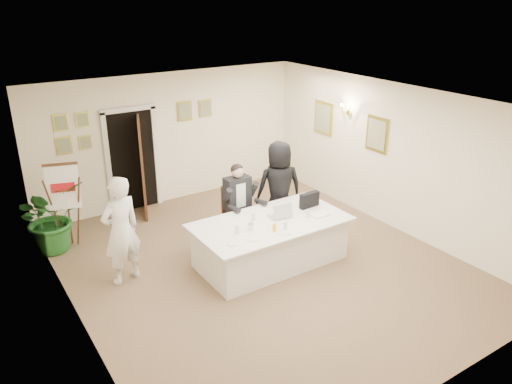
{
  "coord_description": "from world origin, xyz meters",
  "views": [
    {
      "loc": [
        -4.14,
        -6.17,
        4.35
      ],
      "look_at": [
        0.29,
        0.6,
        1.07
      ],
      "focal_mm": 35.0,
      "sensor_mm": 36.0,
      "label": 1
    }
  ],
  "objects": [
    {
      "name": "oj_glass",
      "position": [
        0.02,
        -0.35,
        0.84
      ],
      "size": [
        0.07,
        0.07,
        0.13
      ],
      "primitive_type": "cylinder",
      "rotation": [
        0.0,
        0.0,
        -0.19
      ],
      "color": "#FFA915",
      "rests_on": "conference_table"
    },
    {
      "name": "flip_chart",
      "position": [
        -2.52,
        2.44,
        0.73
      ],
      "size": [
        0.57,
        0.42,
        1.58
      ],
      "color": "#3B2912",
      "rests_on": "floor"
    },
    {
      "name": "standing_man",
      "position": [
        -2.09,
        0.78,
        0.89
      ],
      "size": [
        0.73,
        0.57,
        1.78
      ],
      "primitive_type": "imported",
      "rotation": [
        0.0,
        0.0,
        3.39
      ],
      "color": "white",
      "rests_on": "floor"
    },
    {
      "name": "plate_near",
      "position": [
        0.12,
        -0.47,
        0.78
      ],
      "size": [
        0.27,
        0.27,
        0.01
      ],
      "primitive_type": "cylinder",
      "rotation": [
        0.0,
        0.0,
        0.21
      ],
      "color": "white",
      "rests_on": "conference_table"
    },
    {
      "name": "doorway",
      "position": [
        -0.88,
        3.32,
        1.04
      ],
      "size": [
        1.14,
        0.86,
        2.2
      ],
      "color": "black",
      "rests_on": "floor"
    },
    {
      "name": "wall_sconce",
      "position": [
        2.9,
        1.2,
        2.1
      ],
      "size": [
        0.2,
        0.3,
        0.24
      ],
      "primitive_type": null,
      "color": "gold",
      "rests_on": "wall_right"
    },
    {
      "name": "glass_d",
      "position": [
        -0.04,
        0.17,
        0.84
      ],
      "size": [
        0.08,
        0.08,
        0.14
      ],
      "primitive_type": "cylinder",
      "rotation": [
        0.0,
        0.0,
        0.16
      ],
      "color": "silver",
      "rests_on": "conference_table"
    },
    {
      "name": "plate_left",
      "position": [
        -0.75,
        -0.35,
        0.78
      ],
      "size": [
        0.23,
        0.23,
        0.01
      ],
      "primitive_type": "cylinder",
      "rotation": [
        0.0,
        0.0,
        0.1
      ],
      "color": "white",
      "rests_on": "conference_table"
    },
    {
      "name": "laptop_bag",
      "position": [
        1.09,
        0.1,
        0.91
      ],
      "size": [
        0.39,
        0.13,
        0.27
      ],
      "primitive_type": "cube",
      "rotation": [
        0.0,
        0.0,
        0.05
      ],
      "color": "black",
      "rests_on": "conference_table"
    },
    {
      "name": "paper_stack",
      "position": [
        1.02,
        -0.28,
        0.79
      ],
      "size": [
        0.31,
        0.22,
        0.03
      ],
      "primitive_type": "cube",
      "rotation": [
        0.0,
        0.0,
        -0.01
      ],
      "color": "white",
      "rests_on": "conference_table"
    },
    {
      "name": "plate_mid",
      "position": [
        -0.4,
        -0.38,
        0.78
      ],
      "size": [
        0.29,
        0.29,
        0.01
      ],
      "primitive_type": "cylinder",
      "rotation": [
        0.0,
        0.0,
        0.29
      ],
      "color": "white",
      "rests_on": "conference_table"
    },
    {
      "name": "glass_a",
      "position": [
        -0.51,
        -0.09,
        0.84
      ],
      "size": [
        0.07,
        0.07,
        0.14
      ],
      "primitive_type": "cylinder",
      "rotation": [
        0.0,
        0.0,
        0.03
      ],
      "color": "silver",
      "rests_on": "conference_table"
    },
    {
      "name": "potted_palm",
      "position": [
        -2.8,
        2.5,
        0.63
      ],
      "size": [
        1.43,
        1.35,
        1.26
      ],
      "primitive_type": "imported",
      "rotation": [
        0.0,
        0.0,
        0.4
      ],
      "color": "#206124",
      "rests_on": "floor"
    },
    {
      "name": "wall_back",
      "position": [
        0.0,
        3.5,
        1.4
      ],
      "size": [
        6.0,
        0.1,
        2.8
      ],
      "primitive_type": "cube",
      "color": "white",
      "rests_on": "floor"
    },
    {
      "name": "wall_front",
      "position": [
        0.0,
        -3.5,
        1.4
      ],
      "size": [
        6.0,
        0.1,
        2.8
      ],
      "primitive_type": "cube",
      "color": "white",
      "rests_on": "floor"
    },
    {
      "name": "seated_man",
      "position": [
        0.17,
        0.98,
        0.75
      ],
      "size": [
        0.7,
        0.74,
        1.5
      ],
      "primitive_type": null,
      "rotation": [
        0.0,
        0.0,
        0.08
      ],
      "color": "black",
      "rests_on": "floor"
    },
    {
      "name": "standing_woman",
      "position": [
        1.01,
        0.9,
        0.9
      ],
      "size": [
        1.01,
        0.82,
        1.79
      ],
      "primitive_type": "imported",
      "rotation": [
        0.0,
        0.0,
        2.81
      ],
      "color": "black",
      "rests_on": "floor"
    },
    {
      "name": "laptop",
      "position": [
        0.41,
        0.07,
        0.91
      ],
      "size": [
        0.39,
        0.4,
        0.28
      ],
      "primitive_type": null,
      "rotation": [
        0.0,
        0.0,
        -0.12
      ],
      "color": "#B7BABC",
      "rests_on": "conference_table"
    },
    {
      "name": "conference_table",
      "position": [
        0.18,
        -0.02,
        0.39
      ],
      "size": [
        2.6,
        1.39,
        0.78
      ],
      "color": "silver",
      "rests_on": "floor"
    },
    {
      "name": "steel_jug",
      "position": [
        -0.27,
        -0.11,
        0.83
      ],
      "size": [
        0.12,
        0.12,
        0.11
      ],
      "primitive_type": "cylinder",
      "rotation": [
        0.0,
        0.0,
        -0.34
      ],
      "color": "silver",
      "rests_on": "conference_table"
    },
    {
      "name": "wall_left",
      "position": [
        -3.0,
        0.0,
        1.4
      ],
      "size": [
        0.1,
        7.0,
        2.8
      ],
      "primitive_type": "cube",
      "color": "white",
      "rests_on": "floor"
    },
    {
      "name": "pictures_right_wall",
      "position": [
        2.97,
        1.2,
        1.75
      ],
      "size": [
        0.06,
        2.2,
        0.8
      ],
      "primitive_type": null,
      "color": "gold",
      "rests_on": "wall_right"
    },
    {
      "name": "glass_b",
      "position": [
        0.2,
        -0.4,
        0.84
      ],
      "size": [
        0.08,
        0.08,
        0.14
      ],
      "primitive_type": "cylinder",
      "rotation": [
        0.0,
        0.0,
        0.28
      ],
      "color": "silver",
      "rests_on": "conference_table"
    },
    {
      "name": "glass_c",
      "position": [
        0.77,
        -0.25,
        0.84
      ],
      "size": [
        0.07,
        0.07,
        0.14
      ],
      "primitive_type": "cylinder",
      "rotation": [
        0.0,
        0.0,
        0.13
      ],
      "color": "silver",
      "rests_on": "conference_table"
    },
    {
      "name": "ceiling",
      "position": [
        0.0,
        0.0,
        2.8
      ],
      "size": [
        6.0,
        7.0,
        0.02
      ],
      "primitive_type": "cube",
      "color": "white",
      "rests_on": "wall_back"
    },
    {
      "name": "wall_right",
      "position": [
        3.0,
        0.0,
        1.4
      ],
      "size": [
        0.1,
        7.0,
        2.8
      ],
      "primitive_type": "cube",
      "color": "white",
      "rests_on": "floor"
    },
    {
      "name": "pictures_back_wall",
      "position": [
        -0.8,
        3.47,
        1.85
      ],
      "size": [
        3.4,
        0.06,
        0.8
      ],
      "primitive_type": null,
      "color": "gold",
      "rests_on": "wall_back"
    },
    {
      "name": "floor",
      "position": [
        0.0,
        0.0,
        0.0
      ],
      "size": [
        7.0,
        7.0,
        0.0
      ],
      "primitive_type": "plane",
      "color": "brown",
      "rests_on": "ground"
    }
  ]
}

